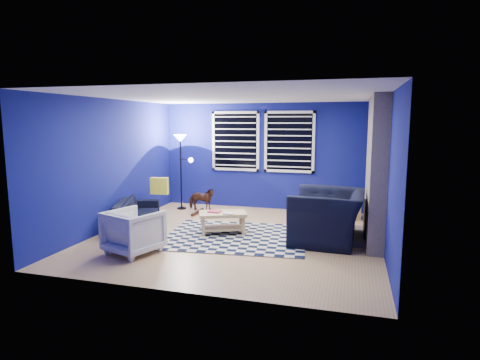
# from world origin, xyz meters

# --- Properties ---
(floor) EXTENTS (5.00, 5.00, 0.00)m
(floor) POSITION_xyz_m (0.00, 0.00, 0.00)
(floor) COLOR tan
(floor) RESTS_ON ground
(ceiling) EXTENTS (5.00, 5.00, 0.00)m
(ceiling) POSITION_xyz_m (0.00, 0.00, 2.50)
(ceiling) COLOR white
(ceiling) RESTS_ON wall_back
(wall_back) EXTENTS (5.00, 0.00, 5.00)m
(wall_back) POSITION_xyz_m (0.00, 2.50, 1.25)
(wall_back) COLOR navy
(wall_back) RESTS_ON floor
(wall_left) EXTENTS (0.00, 5.00, 5.00)m
(wall_left) POSITION_xyz_m (-2.50, 0.00, 1.25)
(wall_left) COLOR navy
(wall_left) RESTS_ON floor
(wall_right) EXTENTS (0.00, 5.00, 5.00)m
(wall_right) POSITION_xyz_m (2.50, 0.00, 1.25)
(wall_right) COLOR navy
(wall_right) RESTS_ON floor
(fireplace) EXTENTS (0.65, 2.00, 2.50)m
(fireplace) POSITION_xyz_m (2.36, 0.50, 1.20)
(fireplace) COLOR gray
(fireplace) RESTS_ON floor
(window_left) EXTENTS (1.17, 0.06, 1.42)m
(window_left) POSITION_xyz_m (-0.75, 2.46, 1.60)
(window_left) COLOR black
(window_left) RESTS_ON wall_back
(window_right) EXTENTS (1.17, 0.06, 1.42)m
(window_right) POSITION_xyz_m (0.55, 2.46, 1.60)
(window_right) COLOR black
(window_right) RESTS_ON wall_back
(tv) EXTENTS (0.07, 1.00, 0.58)m
(tv) POSITION_xyz_m (2.45, 2.00, 1.40)
(tv) COLOR black
(tv) RESTS_ON wall_right
(rug) EXTENTS (2.69, 2.24, 0.02)m
(rug) POSITION_xyz_m (-0.01, -0.04, 0.01)
(rug) COLOR black
(rug) RESTS_ON floor
(sofa) EXTENTS (1.98, 1.36, 0.54)m
(sofa) POSITION_xyz_m (-2.10, 0.13, 0.27)
(sofa) COLOR black
(sofa) RESTS_ON floor
(armchair_big) EXTENTS (1.41, 1.24, 0.89)m
(armchair_big) POSITION_xyz_m (1.59, 0.13, 0.44)
(armchair_big) COLOR black
(armchair_big) RESTS_ON floor
(armchair_bent) EXTENTS (0.96, 0.97, 0.70)m
(armchair_bent) POSITION_xyz_m (-1.32, -1.32, 0.35)
(armchair_bent) COLOR gray
(armchair_bent) RESTS_ON floor
(rocking_horse) EXTENTS (0.31, 0.64, 0.53)m
(rocking_horse) POSITION_xyz_m (-1.27, 1.49, 0.33)
(rocking_horse) COLOR #462816
(rocking_horse) RESTS_ON floor
(coffee_table) EXTENTS (0.98, 0.79, 0.43)m
(coffee_table) POSITION_xyz_m (-0.30, 0.09, 0.30)
(coffee_table) COLOR tan
(coffee_table) RESTS_ON rug
(cabinet) EXTENTS (0.64, 0.50, 0.56)m
(cabinet) POSITION_xyz_m (1.88, 1.93, 0.25)
(cabinet) COLOR tan
(cabinet) RESTS_ON floor
(floor_lamp) EXTENTS (0.48, 0.30, 1.76)m
(floor_lamp) POSITION_xyz_m (-1.90, 1.87, 1.44)
(floor_lamp) COLOR black
(floor_lamp) RESTS_ON floor
(throw_pillow) EXTENTS (0.39, 0.16, 0.36)m
(throw_pillow) POSITION_xyz_m (-1.95, 0.82, 0.72)
(throw_pillow) COLOR yellow
(throw_pillow) RESTS_ON sofa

